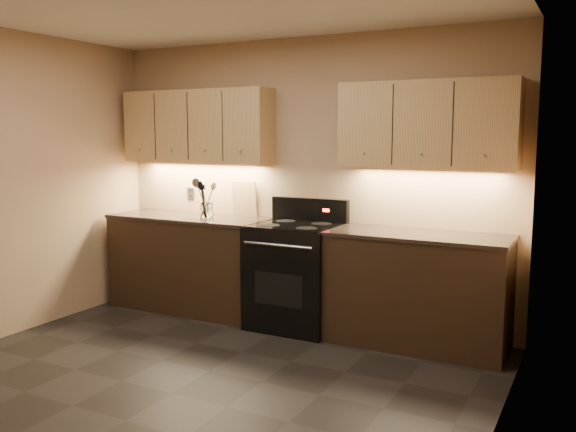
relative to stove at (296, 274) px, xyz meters
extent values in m
plane|color=black|center=(-0.08, -1.68, -0.48)|extent=(4.00, 4.00, 0.00)
cube|color=tan|center=(-0.08, 0.32, 0.82)|extent=(4.00, 0.04, 2.60)
cube|color=tan|center=(1.92, -1.68, 0.82)|extent=(0.04, 4.00, 2.60)
cube|color=black|center=(-1.18, 0.02, -0.03)|extent=(1.60, 0.60, 0.90)
cube|color=#372A23|center=(-1.18, 0.02, 0.44)|extent=(1.62, 0.62, 0.03)
cube|color=black|center=(1.10, 0.02, -0.03)|extent=(1.44, 0.60, 0.90)
cube|color=#372A23|center=(1.10, 0.02, 0.44)|extent=(1.46, 0.62, 0.03)
cube|color=black|center=(0.00, -0.01, -0.02)|extent=(0.76, 0.65, 0.92)
cube|color=black|center=(0.00, -0.01, 0.45)|extent=(0.70, 0.60, 0.01)
cube|color=black|center=(0.00, 0.28, 0.55)|extent=(0.76, 0.07, 0.22)
cube|color=red|center=(0.18, 0.24, 0.56)|extent=(0.06, 0.00, 0.03)
cylinder|color=silver|center=(0.00, -0.35, 0.32)|extent=(0.65, 0.02, 0.02)
cube|color=black|center=(0.00, -0.33, -0.07)|extent=(0.46, 0.00, 0.28)
cylinder|color=black|center=(-0.18, -0.16, 0.45)|extent=(0.18, 0.18, 0.00)
cylinder|color=black|center=(0.18, -0.16, 0.45)|extent=(0.18, 0.18, 0.00)
cylinder|color=black|center=(-0.18, 0.14, 0.45)|extent=(0.18, 0.18, 0.00)
cylinder|color=black|center=(0.18, 0.14, 0.45)|extent=(0.18, 0.18, 0.00)
cube|color=tan|center=(-1.18, 0.17, 1.32)|extent=(1.60, 0.30, 0.70)
cube|color=tan|center=(1.10, 0.17, 1.32)|extent=(1.44, 0.30, 0.70)
cube|color=#B2B5BA|center=(-1.38, 0.31, 0.64)|extent=(0.08, 0.01, 0.12)
cylinder|color=white|center=(-0.93, -0.05, 0.53)|extent=(0.16, 0.16, 0.15)
cylinder|color=white|center=(-0.93, -0.05, 0.46)|extent=(0.12, 0.12, 0.02)
cube|color=tan|center=(-0.72, 0.29, 0.62)|extent=(0.27, 0.06, 0.34)
camera|label=1|loc=(2.42, -4.76, 1.24)|focal=38.00mm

